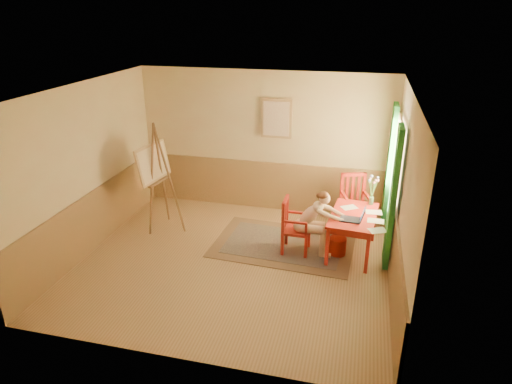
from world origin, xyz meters
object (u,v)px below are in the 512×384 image
(figure, at_px, (314,220))
(laptop, at_px, (354,218))
(table, at_px, (353,219))
(chair_back, at_px, (354,203))
(chair_left, at_px, (293,226))
(easel, at_px, (155,167))

(figure, xyz_separation_m, laptop, (0.65, -0.05, 0.14))
(table, height_order, chair_back, chair_back)
(figure, bearing_deg, chair_back, 60.51)
(chair_back, relative_size, figure, 0.93)
(chair_back, bearing_deg, chair_left, -130.98)
(table, xyz_separation_m, easel, (-3.57, 0.14, 0.57))
(easel, bearing_deg, chair_back, 12.21)
(chair_left, height_order, figure, figure)
(chair_back, height_order, figure, figure)
(figure, bearing_deg, table, 15.79)
(laptop, relative_size, easel, 0.20)
(figure, distance_m, laptop, 0.66)
(easel, bearing_deg, laptop, -5.77)
(chair_left, bearing_deg, table, 10.86)
(chair_left, bearing_deg, easel, 172.95)
(table, height_order, figure, figure)
(chair_back, bearing_deg, table, -88.81)
(table, xyz_separation_m, laptop, (0.02, -0.23, 0.14))
(table, xyz_separation_m, chair_left, (-0.97, -0.19, -0.15))
(chair_left, relative_size, easel, 0.47)
(chair_back, xyz_separation_m, laptop, (0.03, -1.13, 0.24))
(figure, relative_size, easel, 0.57)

